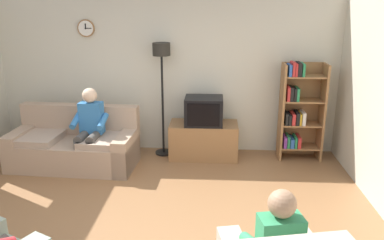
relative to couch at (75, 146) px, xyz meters
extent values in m
plane|color=#8C603D|center=(1.37, -1.79, -0.31)|extent=(12.00, 12.00, 0.00)
cube|color=beige|center=(1.37, 0.87, 1.04)|extent=(6.20, 0.12, 2.70)
cylinder|color=olive|center=(0.07, 0.79, 1.74)|extent=(0.28, 0.03, 0.28)
cylinder|color=white|center=(0.07, 0.77, 1.74)|extent=(0.24, 0.01, 0.24)
cube|color=black|center=(0.07, 0.77, 1.77)|extent=(0.02, 0.01, 0.09)
cube|color=black|center=(0.11, 0.77, 1.74)|extent=(0.11, 0.01, 0.01)
cube|color=tan|center=(0.00, -0.05, -0.10)|extent=(1.94, 0.95, 0.42)
cube|color=tan|center=(0.02, 0.31, 0.35)|extent=(1.91, 0.31, 0.48)
cube|color=tan|center=(0.84, -0.10, -0.03)|extent=(0.27, 0.85, 0.56)
cube|color=tan|center=(-0.84, -0.01, -0.03)|extent=(0.27, 0.85, 0.56)
cube|color=tan|center=(0.49, -0.13, 0.16)|extent=(0.64, 0.71, 0.10)
cube|color=tan|center=(-0.51, -0.08, 0.16)|extent=(0.64, 0.71, 0.10)
cube|color=olive|center=(1.99, 0.46, -0.03)|extent=(1.10, 0.56, 0.57)
cube|color=black|center=(1.99, 0.72, 0.00)|extent=(1.10, 0.04, 0.03)
cube|color=black|center=(1.99, 0.44, 0.48)|extent=(0.60, 0.48, 0.44)
cube|color=black|center=(1.99, 0.19, 0.48)|extent=(0.50, 0.01, 0.36)
cube|color=olive|center=(3.23, 0.51, 0.46)|extent=(0.04, 0.36, 1.55)
cube|color=olive|center=(3.87, 0.51, 0.46)|extent=(0.04, 0.36, 1.55)
cube|color=olive|center=(3.55, 0.68, 0.46)|extent=(0.64, 0.02, 1.55)
cube|color=olive|center=(3.55, 0.51, -0.12)|extent=(0.60, 0.34, 0.02)
cube|color=#72338C|center=(3.30, 0.49, -0.02)|extent=(0.05, 0.28, 0.18)
cube|color=#267F4C|center=(3.35, 0.49, -0.01)|extent=(0.04, 0.28, 0.19)
cube|color=#2D59A5|center=(3.41, 0.49, -0.03)|extent=(0.06, 0.28, 0.15)
cube|color=#267F4C|center=(3.47, 0.49, -0.02)|extent=(0.03, 0.28, 0.18)
cube|color=red|center=(3.53, 0.49, -0.02)|extent=(0.05, 0.28, 0.18)
cube|color=olive|center=(3.55, 0.51, 0.27)|extent=(0.60, 0.34, 0.02)
cube|color=black|center=(3.30, 0.49, 0.37)|extent=(0.04, 0.28, 0.19)
cube|color=black|center=(3.35, 0.49, 0.36)|extent=(0.04, 0.28, 0.16)
cube|color=red|center=(3.41, 0.49, 0.37)|extent=(0.05, 0.28, 0.18)
cube|color=black|center=(3.47, 0.49, 0.38)|extent=(0.05, 0.28, 0.20)
cube|color=gold|center=(3.52, 0.49, 0.37)|extent=(0.03, 0.28, 0.18)
cube|color=silver|center=(3.57, 0.49, 0.38)|extent=(0.05, 0.28, 0.20)
cube|color=olive|center=(3.55, 0.51, 0.66)|extent=(0.60, 0.34, 0.02)
cube|color=red|center=(3.30, 0.49, 0.78)|extent=(0.04, 0.28, 0.22)
cube|color=black|center=(3.35, 0.49, 0.77)|extent=(0.05, 0.28, 0.21)
cube|color=black|center=(3.40, 0.49, 0.77)|extent=(0.03, 0.28, 0.20)
cube|color=#267F4C|center=(3.44, 0.49, 0.77)|extent=(0.04, 0.28, 0.20)
cube|color=olive|center=(3.55, 0.51, 1.04)|extent=(0.60, 0.34, 0.02)
cube|color=#2D59A5|center=(3.30, 0.49, 1.14)|extent=(0.04, 0.28, 0.18)
cube|color=red|center=(3.35, 0.49, 1.16)|extent=(0.04, 0.28, 0.21)
cube|color=red|center=(3.39, 0.49, 1.15)|extent=(0.03, 0.28, 0.20)
cube|color=black|center=(3.44, 0.49, 1.16)|extent=(0.06, 0.28, 0.21)
cube|color=#267F4C|center=(3.50, 0.49, 1.15)|extent=(0.04, 0.28, 0.19)
cylinder|color=black|center=(1.32, 0.56, -0.30)|extent=(0.28, 0.28, 0.03)
cylinder|color=black|center=(1.32, 0.56, 0.54)|extent=(0.04, 0.04, 1.70)
cylinder|color=black|center=(1.32, 0.56, 1.44)|extent=(0.28, 0.28, 0.20)
cube|color=#3372B2|center=(0.31, 0.00, 0.47)|extent=(0.35, 0.22, 0.48)
sphere|color=beige|center=(0.30, -0.01, 0.82)|extent=(0.22, 0.22, 0.22)
cylinder|color=#4C4742|center=(0.38, -0.20, 0.23)|extent=(0.15, 0.39, 0.13)
cylinder|color=#4C4742|center=(0.20, -0.19, 0.23)|extent=(0.15, 0.39, 0.13)
cylinder|color=#4C4742|center=(0.37, -0.39, -0.05)|extent=(0.12, 0.12, 0.52)
cylinder|color=#4C4742|center=(0.19, -0.38, -0.05)|extent=(0.12, 0.12, 0.52)
cylinder|color=#3372B2|center=(0.51, -0.12, 0.45)|extent=(0.11, 0.34, 0.20)
cylinder|color=#3372B2|center=(0.09, -0.09, 0.45)|extent=(0.11, 0.34, 0.20)
sphere|color=#A37A5B|center=(2.68, -2.90, 0.70)|extent=(0.22, 0.22, 0.22)
cylinder|color=#338C59|center=(2.86, -2.77, 0.33)|extent=(0.15, 0.34, 0.20)
camera|label=1|loc=(2.15, -5.56, 2.16)|focal=36.53mm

